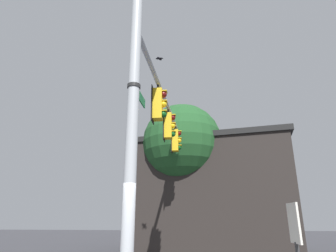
{
  "coord_description": "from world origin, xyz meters",
  "views": [
    {
      "loc": [
        5.54,
        1.34,
        1.85
      ],
      "look_at": [
        -5.08,
        0.24,
        5.35
      ],
      "focal_mm": 29.92,
      "sensor_mm": 36.0,
      "label": 1
    }
  ],
  "objects_px": {
    "historical_marker": "(296,242)",
    "traffic_light_mid_inner": "(169,126)",
    "traffic_light_nearest_pole": "(158,104)",
    "traffic_light_mid_outer": "(176,140)",
    "bird_flying": "(159,59)",
    "street_name_sign": "(137,92)"
  },
  "relations": [
    {
      "from": "traffic_light_nearest_pole",
      "to": "traffic_light_mid_outer",
      "type": "xyz_separation_m",
      "value": [
        -4.54,
        0.22,
        0.0
      ]
    },
    {
      "from": "traffic_light_nearest_pole",
      "to": "traffic_light_mid_inner",
      "type": "xyz_separation_m",
      "value": [
        -2.27,
        0.11,
        0.0
      ]
    },
    {
      "from": "traffic_light_nearest_pole",
      "to": "traffic_light_mid_inner",
      "type": "distance_m",
      "value": 2.27
    },
    {
      "from": "street_name_sign",
      "to": "bird_flying",
      "type": "height_order",
      "value": "bird_flying"
    },
    {
      "from": "traffic_light_mid_inner",
      "to": "street_name_sign",
      "type": "xyz_separation_m",
      "value": [
        4.85,
        -0.25,
        -0.75
      ]
    },
    {
      "from": "traffic_light_nearest_pole",
      "to": "street_name_sign",
      "type": "relative_size",
      "value": 1.1
    },
    {
      "from": "historical_marker",
      "to": "traffic_light_mid_inner",
      "type": "bearing_deg",
      "value": -147.6
    },
    {
      "from": "bird_flying",
      "to": "traffic_light_mid_outer",
      "type": "bearing_deg",
      "value": 174.52
    },
    {
      "from": "traffic_light_mid_inner",
      "to": "bird_flying",
      "type": "distance_m",
      "value": 2.67
    },
    {
      "from": "traffic_light_mid_inner",
      "to": "street_name_sign",
      "type": "distance_m",
      "value": 4.91
    },
    {
      "from": "traffic_light_mid_inner",
      "to": "historical_marker",
      "type": "bearing_deg",
      "value": 32.4
    },
    {
      "from": "traffic_light_mid_outer",
      "to": "bird_flying",
      "type": "distance_m",
      "value": 4.26
    },
    {
      "from": "traffic_light_nearest_pole",
      "to": "bird_flying",
      "type": "distance_m",
      "value": 2.55
    },
    {
      "from": "traffic_light_nearest_pole",
      "to": "traffic_light_mid_inner",
      "type": "bearing_deg",
      "value": 177.29
    },
    {
      "from": "traffic_light_nearest_pole",
      "to": "traffic_light_mid_inner",
      "type": "relative_size",
      "value": 1.0
    },
    {
      "from": "historical_marker",
      "to": "bird_flying",
      "type": "bearing_deg",
      "value": -136.71
    },
    {
      "from": "traffic_light_mid_inner",
      "to": "traffic_light_mid_outer",
      "type": "bearing_deg",
      "value": 177.29
    },
    {
      "from": "bird_flying",
      "to": "street_name_sign",
      "type": "bearing_deg",
      "value": -0.3
    },
    {
      "from": "street_name_sign",
      "to": "historical_marker",
      "type": "bearing_deg",
      "value": 93.81
    },
    {
      "from": "street_name_sign",
      "to": "traffic_light_mid_outer",
      "type": "bearing_deg",
      "value": 177.12
    },
    {
      "from": "traffic_light_nearest_pole",
      "to": "street_name_sign",
      "type": "distance_m",
      "value": 2.69
    },
    {
      "from": "traffic_light_nearest_pole",
      "to": "traffic_light_mid_outer",
      "type": "relative_size",
      "value": 1.0
    }
  ]
}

